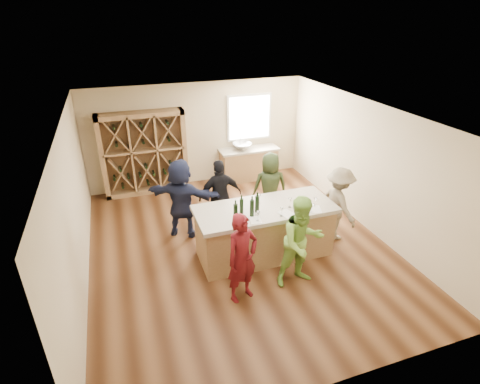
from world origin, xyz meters
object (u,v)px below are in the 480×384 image
object	(u,v)px
wine_bottle_b	(236,212)
person_far_left	(181,198)
wine_bottle_e	(257,204)
person_far_mid	(220,195)
wine_bottle_c	(242,206)
person_server	(338,204)
person_near_left	(242,258)
wine_bottle_d	(252,208)
person_far_right	(270,187)
sink	(242,146)
tasting_counter_base	(264,233)
wine_rack	(144,153)
person_near_right	(302,242)

from	to	relation	value
wine_bottle_b	person_far_left	size ratio (longest dim) A/B	0.18
wine_bottle_e	person_far_mid	distance (m)	1.47
wine_bottle_c	person_server	bearing A→B (deg)	3.76
person_near_left	person_far_left	xyz separation A→B (m)	(-0.55, 2.34, 0.07)
wine_bottle_d	wine_bottle_e	xyz separation A→B (m)	(0.15, 0.11, 0.00)
person_far_right	person_far_left	world-z (taller)	person_far_left
wine_bottle_d	person_server	xyz separation A→B (m)	(2.07, 0.31, -0.43)
wine_bottle_b	person_far_left	distance (m)	1.75
sink	tasting_counter_base	bearing A→B (deg)	-102.51
person_near_left	person_far_mid	world-z (taller)	person_far_mid
person_far_right	wine_bottle_d	bearing A→B (deg)	68.41
tasting_counter_base	wine_bottle_e	distance (m)	0.78
wine_rack	wine_bottle_d	bearing A→B (deg)	-68.86
wine_bottle_b	person_server	size ratio (longest dim) A/B	0.20
wine_bottle_d	wine_bottle_e	bearing A→B (deg)	37.49
person_far_left	tasting_counter_base	bearing A→B (deg)	167.97
sink	wine_bottle_d	bearing A→B (deg)	-106.81
person_far_right	person_server	bearing A→B (deg)	142.91
wine_bottle_e	person_server	world-z (taller)	person_server
sink	person_near_left	bearing A→B (deg)	-109.30
sink	person_near_right	size ratio (longest dim) A/B	0.31
wine_bottle_d	person_server	bearing A→B (deg)	8.56
wine_rack	tasting_counter_base	world-z (taller)	wine_rack
wine_rack	wine_bottle_b	bearing A→B (deg)	-73.32
tasting_counter_base	person_near_left	xyz separation A→B (m)	(-0.84, -1.05, 0.31)
person_far_mid	wine_bottle_c	bearing A→B (deg)	90.96
person_near_right	person_far_left	bearing A→B (deg)	123.90
wine_bottle_b	wine_bottle_e	world-z (taller)	wine_bottle_e
wine_bottle_d	person_far_mid	world-z (taller)	person_far_mid
wine_bottle_d	person_far_right	world-z (taller)	person_far_right
wine_bottle_d	tasting_counter_base	bearing A→B (deg)	32.20
person_far_mid	person_far_left	size ratio (longest dim) A/B	0.94
person_near_right	person_far_right	xyz separation A→B (m)	(0.39, 2.31, -0.04)
person_server	wine_bottle_d	bearing A→B (deg)	94.30
wine_rack	person_far_left	bearing A→B (deg)	-78.45
wine_bottle_e	person_near_left	bearing A→B (deg)	-123.58
person_far_mid	wine_rack	bearing A→B (deg)	-61.73
sink	person_far_mid	world-z (taller)	person_far_mid
person_server	wine_rack	bearing A→B (deg)	40.41
sink	person_far_left	world-z (taller)	person_far_left
person_server	person_far_left	world-z (taller)	person_far_left
wine_bottle_c	person_server	world-z (taller)	person_server
tasting_counter_base	person_server	distance (m)	1.74
wine_rack	person_far_left	world-z (taller)	wine_rack
wine_bottle_e	person_server	size ratio (longest dim) A/B	0.20
wine_rack	person_far_mid	world-z (taller)	wine_rack
tasting_counter_base	wine_bottle_e	xyz separation A→B (m)	(-0.22, -0.12, 0.75)
person_server	person_far_right	world-z (taller)	person_far_right
wine_bottle_d	person_near_right	bearing A→B (deg)	-50.80
wine_bottle_c	person_far_left	size ratio (longest dim) A/B	0.17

